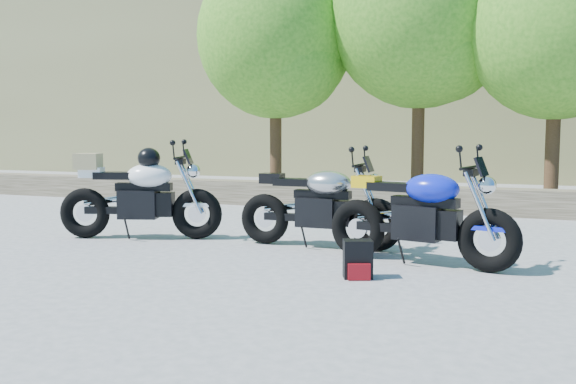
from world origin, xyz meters
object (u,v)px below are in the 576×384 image
(white_bike, at_px, (139,194))
(backpack, at_px, (358,260))
(silver_bike, at_px, (320,206))
(blue_bike, at_px, (421,216))

(white_bike, xyz_separation_m, backpack, (3.62, -1.33, -0.45))
(silver_bike, height_order, backpack, silver_bike)
(silver_bike, distance_m, backpack, 1.87)
(silver_bike, xyz_separation_m, backpack, (0.94, -1.57, -0.36))
(silver_bike, bearing_deg, blue_bike, -22.86)
(blue_bike, bearing_deg, silver_bike, 168.88)
(backpack, bearing_deg, silver_bike, 98.77)
(silver_bike, distance_m, white_bike, 2.69)
(white_bike, height_order, backpack, white_bike)
(blue_bike, height_order, backpack, blue_bike)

